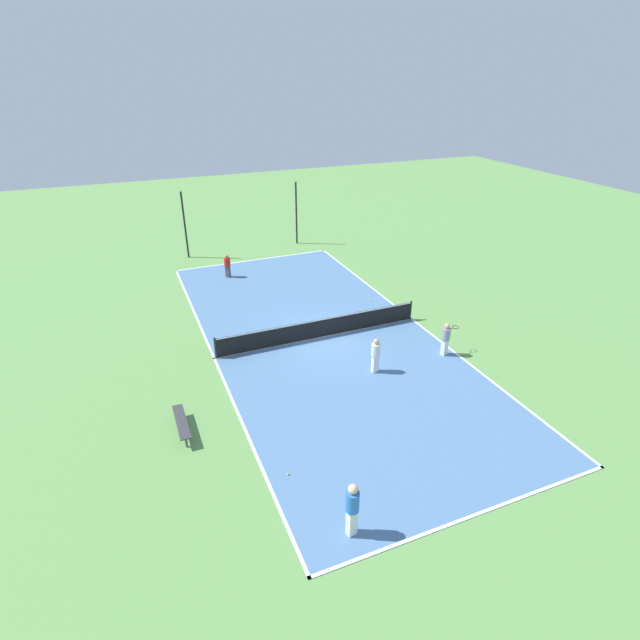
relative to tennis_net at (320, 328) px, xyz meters
The scene contains 14 objects.
ground_plane 0.51m from the tennis_net, ahead, with size 80.00×80.00×0.00m, color #60934C.
court_surface 0.50m from the tennis_net, ahead, with size 9.87×22.24×0.02m.
tennis_net is the anchor object (origin of this frame).
bench 8.12m from the tennis_net, 147.79° to the right, with size 0.36×1.96×0.45m.
player_near_blue 10.85m from the tennis_net, 108.18° to the right, with size 0.42×0.42×1.73m.
player_baseline_gray 5.58m from the tennis_net, 38.66° to the right, with size 0.99×0.58×1.49m.
player_far_white 3.67m from the tennis_net, 74.97° to the right, with size 0.38×0.38×1.50m.
player_coach_red 9.14m from the tennis_net, 103.80° to the left, with size 0.51×0.51×1.38m.
tennis_ball_left_sideline 4.18m from the tennis_net, 167.33° to the left, with size 0.07×0.07×0.07m, color #CCE033.
tennis_ball_midcourt 4.82m from the tennis_net, 32.96° to the left, with size 0.07×0.07×0.07m, color #CCE033.
tennis_ball_near_net 8.75m from the tennis_net, 119.00° to the right, with size 0.07×0.07×0.07m, color #CCE033.
tennis_ball_right_alley 6.70m from the tennis_net, 65.46° to the left, with size 0.07×0.07×0.07m, color #CCE033.
fence_post_back_left 13.90m from the tennis_net, 105.82° to the left, with size 0.12×0.12×4.26m.
fence_post_back_right 13.90m from the tennis_net, 74.18° to the left, with size 0.12×0.12×4.26m.
Camera 1 is at (-7.70, -18.52, 11.11)m, focal length 28.00 mm.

